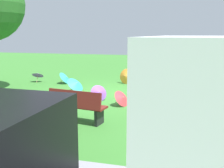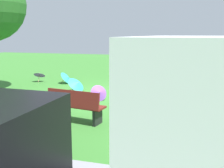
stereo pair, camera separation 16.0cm
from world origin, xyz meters
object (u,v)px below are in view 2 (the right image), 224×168
(parasol_teal_0, at_px, (67,77))
(parasol_orange_2, at_px, (157,111))
(parasol_orange_0, at_px, (127,76))
(parasol_red_0, at_px, (178,98))
(parasol_red_2, at_px, (122,98))
(parasol_teal_2, at_px, (77,84))
(parasol_purple_0, at_px, (40,74))
(park_bench, at_px, (75,105))
(parasol_blue_1, at_px, (171,76))
(parasol_purple_3, at_px, (99,93))

(parasol_teal_0, height_order, parasol_orange_2, parasol_orange_2)
(parasol_orange_0, bearing_deg, parasol_red_0, 120.87)
(parasol_orange_0, distance_m, parasol_red_2, 4.02)
(parasol_orange_2, bearing_deg, parasol_red_0, -112.17)
(parasol_teal_2, height_order, parasol_red_2, parasol_teal_2)
(parasol_orange_2, distance_m, parasol_red_2, 1.96)
(parasol_purple_0, xyz_separation_m, parasol_teal_2, (-2.75, 1.74, -0.03))
(parasol_orange_2, bearing_deg, parasol_purple_0, -36.96)
(parasol_purple_0, height_order, parasol_orange_0, parasol_orange_0)
(parasol_teal_0, bearing_deg, park_bench, 117.42)
(parasol_orange_0, bearing_deg, park_bench, 89.26)
(parasol_blue_1, xyz_separation_m, parasol_orange_0, (2.02, 0.43, -0.03))
(parasol_blue_1, distance_m, parasol_teal_0, 4.96)
(parasol_blue_1, bearing_deg, parasol_teal_0, 12.39)
(parasol_red_0, xyz_separation_m, parasol_purple_3, (2.75, -0.76, -0.17))
(parasol_purple_3, bearing_deg, parasol_orange_2, 139.93)
(parasol_purple_3, distance_m, parasol_teal_2, 1.78)
(parasol_red_0, bearing_deg, parasol_orange_0, -59.13)
(parasol_teal_2, xyz_separation_m, parasol_red_2, (-2.32, 1.62, -0.08))
(parasol_red_0, xyz_separation_m, parasol_teal_2, (4.11, -1.91, -0.12))
(park_bench, distance_m, parasol_teal_0, 5.95)
(parasol_purple_0, height_order, parasol_teal_0, parasol_teal_0)
(parasol_blue_1, height_order, parasol_orange_0, parasol_blue_1)
(parasol_orange_0, relative_size, parasol_orange_2, 1.12)
(parasol_blue_1, xyz_separation_m, parasol_red_2, (1.28, 4.38, -0.14))
(parasol_purple_3, bearing_deg, parasol_orange_0, -93.55)
(parasol_orange_2, xyz_separation_m, parasol_red_2, (1.32, -1.45, -0.07))
(parasol_blue_1, bearing_deg, parasol_orange_2, 90.39)
(parasol_red_0, height_order, parasol_teal_0, parasol_red_0)
(parasol_purple_3, bearing_deg, parasol_teal_0, -47.59)
(parasol_blue_1, height_order, parasol_purple_3, parasol_blue_1)
(parasol_blue_1, distance_m, parasol_purple_3, 4.51)
(parasol_blue_1, bearing_deg, park_bench, 71.69)
(parasol_purple_0, height_order, parasol_orange_2, parasol_orange_2)
(parasol_orange_2, bearing_deg, parasol_teal_2, -40.12)
(parasol_orange_0, bearing_deg, parasol_orange_2, 110.92)
(parasol_orange_2, height_order, parasol_teal_2, parasol_orange_2)
(parasol_red_0, distance_m, parasol_orange_2, 1.26)
(parasol_purple_0, bearing_deg, parasol_teal_0, 178.32)
(parasol_red_0, height_order, parasol_purple_0, parasol_red_0)
(park_bench, height_order, parasol_orange_0, park_bench)
(parasol_red_2, bearing_deg, parasol_red_0, 170.92)
(parasol_red_0, bearing_deg, parasol_blue_1, -83.74)
(parasol_purple_0, relative_size, parasol_orange_0, 0.79)
(park_bench, height_order, parasol_orange_2, park_bench)
(parasol_purple_0, distance_m, parasol_teal_0, 1.51)
(parasol_blue_1, relative_size, parasol_teal_0, 1.70)
(parasol_orange_0, distance_m, parasol_orange_2, 5.78)
(park_bench, bearing_deg, parasol_teal_2, -67.28)
(parasol_orange_2, bearing_deg, parasol_purple_3, -40.07)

